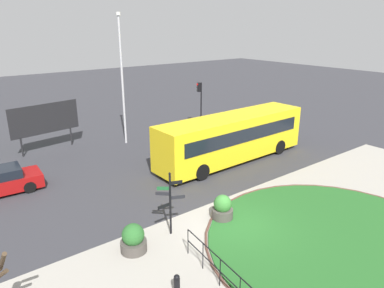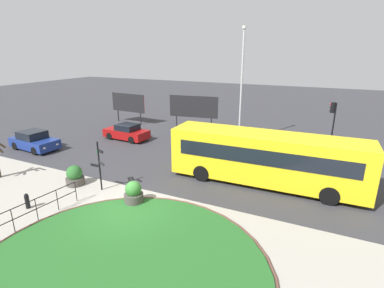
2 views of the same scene
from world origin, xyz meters
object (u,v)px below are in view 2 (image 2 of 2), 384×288
Objects in this scene: car_near_lane at (34,141)px; lamppost_tall at (242,83)px; planter_near_signpost at (134,193)px; traffic_light_near at (333,117)px; billboard_left at (128,103)px; bus_yellow at (266,158)px; car_far_lane at (127,132)px; planter_kerbside at (75,176)px; billboard_right at (194,107)px; bollard_foreground at (27,201)px; signpost_directional at (99,163)px.

lamppost_tall is at bearing 36.65° from car_near_lane.
lamppost_tall reaches higher than planter_near_signpost.
traffic_light_near is 0.91× the size of billboard_left.
planter_near_signpost is (-1.74, -13.00, -4.49)m from lamppost_tall.
bus_yellow is at bearing -63.27° from lamppost_tall.
car_far_lane is 17.02m from traffic_light_near.
bus_yellow is 7.80m from planter_near_signpost.
planter_kerbside is (-4.49, 0.33, -0.02)m from planter_near_signpost.
planter_near_signpost is at bearing -84.70° from billboard_right.
car_near_lane reaches higher than car_far_lane.
lamppost_tall is at bearing -27.58° from billboard_right.
bollard_foreground is 0.19× the size of billboard_left.
lamppost_tall is at bearing 82.39° from planter_near_signpost.
car_near_lane is at bearing 38.03° from traffic_light_near.
car_near_lane is at bearing -176.64° from bus_yellow.
signpost_directional is at bearing -14.61° from car_near_lane.
billboard_left is at bearing 111.29° from bollard_foreground.
bus_yellow is 13.85m from car_far_lane.
bollard_foreground is at bearing -90.72° from planter_kerbside.
billboard_left is at bearing 172.87° from lamppost_tall.
car_far_lane is at bearing -134.39° from billboard_right.
planter_kerbside is at bearing -155.02° from bus_yellow.
traffic_light_near is 20.29m from billboard_left.
lamppost_tall reaches higher than signpost_directional.
billboard_left is at bearing 127.69° from planter_near_signpost.
car_near_lane is 14.35m from billboard_right.
car_near_lane reaches higher than planter_kerbside.
billboard_right reaches higher than billboard_left.
planter_kerbside is at bearing -175.70° from signpost_directional.
bollard_foreground is 17.57m from lamppost_tall.
car_near_lane reaches higher than bollard_foreground.
car_near_lane is at bearing 140.69° from bollard_foreground.
car_far_lane is 9.53m from planter_kerbside.
car_far_lane is (-4.98, 8.87, -1.00)m from signpost_directional.
signpost_directional is 2.87m from planter_near_signpost.
billboard_right is at bearing 93.68° from signpost_directional.
bollard_foreground is 0.17× the size of billboard_right.
bollard_foreground is 0.07× the size of bus_yellow.
billboard_left is at bearing 173.64° from billboard_right.
planter_near_signpost is at bearing -137.83° from bus_yellow.
bollard_foreground is at bearing -111.70° from lamppost_tall.
planter_kerbside is (-13.39, -12.54, -2.38)m from traffic_light_near.
lamppost_tall reaches higher than bollard_foreground.
billboard_left is (-13.04, 1.63, -2.87)m from lamppost_tall.
billboard_right reaches higher than planter_kerbside.
traffic_light_near reaches higher than bollard_foreground.
billboard_right is 4.05× the size of planter_kerbside.
planter_kerbside is (-6.23, -12.66, -4.51)m from lamppost_tall.
car_near_lane is at bearing -137.47° from billboard_right.
traffic_light_near is 3.29× the size of planter_kerbside.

